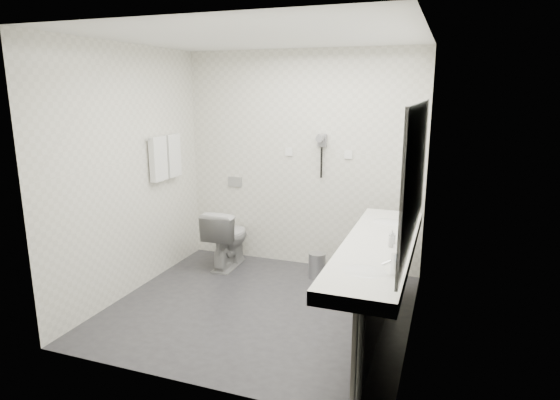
% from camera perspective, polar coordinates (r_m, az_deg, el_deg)
% --- Properties ---
extents(floor, '(2.80, 2.80, 0.00)m').
position_cam_1_polar(floor, '(4.71, -2.40, -12.80)').
color(floor, '#2F2E33').
rests_on(floor, ground).
extents(ceiling, '(2.80, 2.80, 0.00)m').
position_cam_1_polar(ceiling, '(4.25, -2.74, 19.09)').
color(ceiling, white).
rests_on(ceiling, wall_back).
extents(wall_back, '(2.80, 0.00, 2.80)m').
position_cam_1_polar(wall_back, '(5.52, 2.61, 4.72)').
color(wall_back, white).
rests_on(wall_back, floor).
extents(wall_front, '(2.80, 0.00, 2.80)m').
position_cam_1_polar(wall_front, '(3.18, -11.52, -1.91)').
color(wall_front, white).
rests_on(wall_front, floor).
extents(wall_left, '(0.00, 2.60, 2.60)m').
position_cam_1_polar(wall_left, '(5.01, -17.57, 3.24)').
color(wall_left, white).
rests_on(wall_left, floor).
extents(wall_right, '(0.00, 2.60, 2.60)m').
position_cam_1_polar(wall_right, '(4.00, 16.33, 0.93)').
color(wall_right, white).
rests_on(wall_right, floor).
extents(vanity_counter, '(0.55, 2.20, 0.10)m').
position_cam_1_polar(vanity_counter, '(3.95, 11.71, -5.74)').
color(vanity_counter, white).
rests_on(vanity_counter, floor).
extents(vanity_panel, '(0.03, 2.15, 0.75)m').
position_cam_1_polar(vanity_panel, '(4.10, 11.78, -11.39)').
color(vanity_panel, '#9A9892').
rests_on(vanity_panel, floor).
extents(vanity_post_near, '(0.06, 0.06, 0.75)m').
position_cam_1_polar(vanity_post_near, '(3.19, 9.47, -18.97)').
color(vanity_post_near, silver).
rests_on(vanity_post_near, floor).
extents(vanity_post_far, '(0.06, 0.06, 0.75)m').
position_cam_1_polar(vanity_post_far, '(5.06, 13.85, -6.68)').
color(vanity_post_far, silver).
rests_on(vanity_post_far, floor).
extents(mirror, '(0.02, 2.20, 1.05)m').
position_cam_1_polar(mirror, '(3.77, 16.09, 3.31)').
color(mirror, '#B2BCC6').
rests_on(mirror, wall_right).
extents(basin_near, '(0.40, 0.31, 0.05)m').
position_cam_1_polar(basin_near, '(3.33, 10.08, -8.64)').
color(basin_near, white).
rests_on(basin_near, vanity_counter).
extents(basin_far, '(0.40, 0.31, 0.05)m').
position_cam_1_polar(basin_far, '(4.56, 12.94, -2.78)').
color(basin_far, white).
rests_on(basin_far, vanity_counter).
extents(faucet_near, '(0.04, 0.04, 0.15)m').
position_cam_1_polar(faucet_near, '(3.28, 13.53, -7.51)').
color(faucet_near, silver).
rests_on(faucet_near, vanity_counter).
extents(faucet_far, '(0.04, 0.04, 0.15)m').
position_cam_1_polar(faucet_far, '(4.52, 15.45, -1.88)').
color(faucet_far, silver).
rests_on(faucet_far, vanity_counter).
extents(soap_bottle_a, '(0.06, 0.06, 0.12)m').
position_cam_1_polar(soap_bottle_a, '(3.93, 13.35, -4.28)').
color(soap_bottle_a, white).
rests_on(soap_bottle_a, vanity_counter).
extents(soap_bottle_c, '(0.05, 0.05, 0.11)m').
position_cam_1_polar(soap_bottle_c, '(3.83, 13.23, -4.72)').
color(soap_bottle_c, white).
rests_on(soap_bottle_c, vanity_counter).
extents(glass_left, '(0.07, 0.07, 0.11)m').
position_cam_1_polar(glass_left, '(4.09, 14.84, -3.72)').
color(glass_left, silver).
rests_on(glass_left, vanity_counter).
extents(toilet, '(0.41, 0.71, 0.70)m').
position_cam_1_polar(toilet, '(5.65, -6.34, -4.50)').
color(toilet, white).
rests_on(toilet, floor).
extents(flush_plate, '(0.18, 0.02, 0.12)m').
position_cam_1_polar(flush_plate, '(5.86, -5.44, 2.20)').
color(flush_plate, '#B2B5BA').
rests_on(flush_plate, wall_back).
extents(pedal_bin, '(0.23, 0.23, 0.27)m').
position_cam_1_polar(pedal_bin, '(5.36, 4.48, -7.91)').
color(pedal_bin, '#B2B5BA').
rests_on(pedal_bin, floor).
extents(bin_lid, '(0.19, 0.19, 0.02)m').
position_cam_1_polar(bin_lid, '(5.31, 4.51, -6.48)').
color(bin_lid, '#B2B5BA').
rests_on(bin_lid, pedal_bin).
extents(towel_rail, '(0.02, 0.62, 0.02)m').
position_cam_1_polar(towel_rail, '(5.38, -13.82, 7.36)').
color(towel_rail, silver).
rests_on(towel_rail, wall_left).
extents(towel_near, '(0.07, 0.24, 0.48)m').
position_cam_1_polar(towel_near, '(5.29, -14.43, 4.83)').
color(towel_near, white).
rests_on(towel_near, towel_rail).
extents(towel_far, '(0.07, 0.24, 0.48)m').
position_cam_1_polar(towel_far, '(5.52, -12.80, 5.25)').
color(towel_far, white).
rests_on(towel_far, towel_rail).
extents(dryer_cradle, '(0.10, 0.04, 0.14)m').
position_cam_1_polar(dryer_cradle, '(5.39, 5.10, 7.16)').
color(dryer_cradle, gray).
rests_on(dryer_cradle, wall_back).
extents(dryer_barrel, '(0.08, 0.14, 0.08)m').
position_cam_1_polar(dryer_barrel, '(5.32, 4.91, 7.41)').
color(dryer_barrel, gray).
rests_on(dryer_barrel, dryer_cradle).
extents(dryer_cord, '(0.02, 0.02, 0.35)m').
position_cam_1_polar(dryer_cord, '(5.40, 5.00, 4.51)').
color(dryer_cord, black).
rests_on(dryer_cord, dryer_cradle).
extents(switch_plate_a, '(0.09, 0.02, 0.09)m').
position_cam_1_polar(switch_plate_a, '(5.54, 1.09, 5.81)').
color(switch_plate_a, white).
rests_on(switch_plate_a, wall_back).
extents(switch_plate_b, '(0.09, 0.02, 0.09)m').
position_cam_1_polar(switch_plate_b, '(5.35, 8.23, 5.42)').
color(switch_plate_b, white).
rests_on(switch_plate_b, wall_back).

